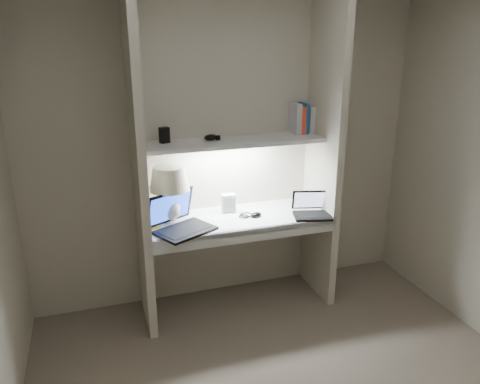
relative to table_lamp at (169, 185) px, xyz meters
name	(u,v)px	position (x,y,z in m)	size (l,w,h in m)	color
back_wall	(227,149)	(0.51, 0.22, 0.18)	(3.20, 0.01, 2.50)	beige
alcove_panel_left	(139,165)	(-0.22, -0.05, 0.18)	(0.06, 0.55, 2.50)	beige
alcove_panel_right	(324,151)	(1.24, -0.05, 0.18)	(0.06, 0.55, 2.50)	beige
desk	(237,219)	(0.51, -0.05, -0.32)	(1.40, 0.55, 0.04)	white
desk_apron	(248,235)	(0.51, -0.31, -0.35)	(1.46, 0.03, 0.10)	silver
shelf	(233,142)	(0.51, 0.04, 0.28)	(1.40, 0.36, 0.03)	silver
strip_light	(233,145)	(0.51, 0.04, 0.26)	(0.60, 0.04, 0.01)	white
table_lamp	(169,185)	(0.00, 0.00, 0.00)	(0.30, 0.30, 0.44)	white
laptop_main	(179,222)	(0.03, -0.15, -0.24)	(0.52, 0.50, 0.27)	black
laptop_netbook	(312,210)	(1.08, -0.19, -0.25)	(0.34, 0.32, 0.18)	black
speaker	(228,203)	(0.48, 0.08, -0.22)	(0.11, 0.07, 0.15)	silver
mouse	(256,215)	(0.65, -0.09, -0.28)	(0.10, 0.06, 0.04)	black
cable_coil	(246,215)	(0.59, -0.04, -0.29)	(0.10, 0.10, 0.01)	black
sticky_note	(156,229)	(-0.13, -0.10, -0.30)	(0.07, 0.07, 0.00)	yellow
book_row	(305,118)	(1.16, 0.14, 0.41)	(0.23, 0.16, 0.24)	white
shelf_box	(164,135)	(0.00, 0.11, 0.36)	(0.07, 0.05, 0.12)	black
shelf_gadget	(211,137)	(0.34, 0.08, 0.32)	(0.11, 0.08, 0.05)	black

